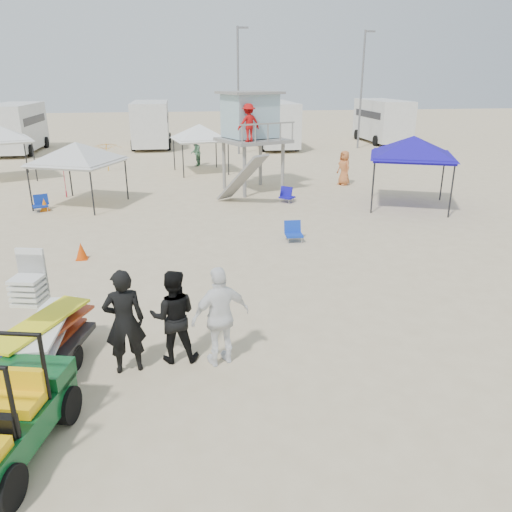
{
  "coord_description": "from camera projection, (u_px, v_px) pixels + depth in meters",
  "views": [
    {
      "loc": [
        -1.07,
        -7.25,
        5.07
      ],
      "look_at": [
        0.5,
        3.0,
        1.3
      ],
      "focal_mm": 35.0,
      "sensor_mm": 36.0,
      "label": 1
    }
  ],
  "objects": [
    {
      "name": "surf_trailer",
      "position": [
        40.0,
        328.0,
        8.9
      ],
      "size": [
        1.63,
        2.39,
        2.01
      ],
      "color": "black",
      "rests_on": "ground"
    },
    {
      "name": "man_mid",
      "position": [
        173.0,
        316.0,
        9.16
      ],
      "size": [
        0.91,
        0.73,
        1.8
      ],
      "primitive_type": "imported",
      "rotation": [
        0.0,
        0.0,
        3.08
      ],
      "color": "black",
      "rests_on": "ground"
    },
    {
      "name": "light_pole_right",
      "position": [
        361.0,
        91.0,
        35.45
      ],
      "size": [
        0.14,
        0.14,
        8.0
      ],
      "primitive_type": "cylinder",
      "color": "slate",
      "rests_on": "ground"
    },
    {
      "name": "distant_beachgoers",
      "position": [
        259.0,
        159.0,
        26.88
      ],
      "size": [
        7.72,
        7.46,
        1.66
      ],
      "color": "#C16A37",
      "rests_on": "ground"
    },
    {
      "name": "light_pole_left",
      "position": [
        238.0,
        92.0,
        32.77
      ],
      "size": [
        0.14,
        0.14,
        8.0
      ],
      "primitive_type": "cylinder",
      "color": "slate",
      "rests_on": "ground"
    },
    {
      "name": "beach_chair_b",
      "position": [
        293.0,
        231.0,
        16.14
      ],
      "size": [
        0.56,
        0.6,
        0.64
      ],
      "color": "#1036B5",
      "rests_on": "ground"
    },
    {
      "name": "rv_far_right",
      "position": [
        382.0,
        119.0,
        39.41
      ],
      "size": [
        2.64,
        6.6,
        3.25
      ],
      "color": "silver",
      "rests_on": "ground"
    },
    {
      "name": "cone_near",
      "position": [
        81.0,
        251.0,
        14.51
      ],
      "size": [
        0.34,
        0.34,
        0.5
      ],
      "primitive_type": "cone",
      "color": "#D74006",
      "rests_on": "ground"
    },
    {
      "name": "beach_chair_c",
      "position": [
        286.0,
        195.0,
        21.11
      ],
      "size": [
        0.74,
        0.86,
        0.64
      ],
      "color": "#140FA4",
      "rests_on": "ground"
    },
    {
      "name": "canopy_white_c",
      "position": [
        199.0,
        127.0,
        26.79
      ],
      "size": [
        3.06,
        3.06,
        3.01
      ],
      "color": "black",
      "rests_on": "ground"
    },
    {
      "name": "cone_far",
      "position": [
        44.0,
        205.0,
        19.71
      ],
      "size": [
        0.34,
        0.34,
        0.5
      ],
      "primitive_type": "cone",
      "color": "orange",
      "rests_on": "ground"
    },
    {
      "name": "beach_chair_a",
      "position": [
        41.0,
        203.0,
        19.71
      ],
      "size": [
        0.69,
        0.75,
        0.64
      ],
      "color": "#0D2B96",
      "rests_on": "ground"
    },
    {
      "name": "umbrella_a",
      "position": [
        64.0,
        177.0,
        21.6
      ],
      "size": [
        2.45,
        2.47,
        1.81
      ],
      "primitive_type": "imported",
      "rotation": [
        0.0,
        0.0,
        -0.27
      ],
      "color": "red",
      "rests_on": "ground"
    },
    {
      "name": "man_right",
      "position": [
        221.0,
        316.0,
        9.03
      ],
      "size": [
        1.21,
        0.8,
        1.91
      ],
      "primitive_type": "imported",
      "rotation": [
        0.0,
        0.0,
        3.47
      ],
      "color": "white",
      "rests_on": "ground"
    },
    {
      "name": "canopy_white_a",
      "position": [
        76.0,
        146.0,
        19.87
      ],
      "size": [
        3.76,
        3.76,
        2.98
      ],
      "color": "black",
      "rests_on": "ground"
    },
    {
      "name": "rv_mid_left",
      "position": [
        151.0,
        122.0,
        36.84
      ],
      "size": [
        2.65,
        6.5,
        3.25
      ],
      "color": "silver",
      "rests_on": "ground"
    },
    {
      "name": "man_left",
      "position": [
        124.0,
        322.0,
        8.78
      ],
      "size": [
        0.78,
        0.58,
        1.96
      ],
      "primitive_type": "imported",
      "rotation": [
        0.0,
        0.0,
        3.3
      ],
      "color": "black",
      "rests_on": "ground"
    },
    {
      "name": "canopy_blue",
      "position": [
        414.0,
        140.0,
        19.58
      ],
      "size": [
        3.93,
        3.93,
        3.24
      ],
      "color": "black",
      "rests_on": "ground"
    },
    {
      "name": "rv_mid_right",
      "position": [
        274.0,
        122.0,
        36.73
      ],
      "size": [
        2.64,
        7.0,
        3.25
      ],
      "color": "silver",
      "rests_on": "ground"
    },
    {
      "name": "umbrella_b",
      "position": [
        107.0,
        157.0,
        27.73
      ],
      "size": [
        1.96,
        1.99,
        1.57
      ],
      "primitive_type": "imported",
      "rotation": [
        0.0,
        0.0,
        0.15
      ],
      "color": "#F7A016",
      "rests_on": "ground"
    },
    {
      "name": "rv_far_left",
      "position": [
        16.0,
        126.0,
        34.16
      ],
      "size": [
        2.64,
        6.8,
        3.25
      ],
      "color": "silver",
      "rests_on": "ground"
    },
    {
      "name": "ground",
      "position": [
        254.0,
        386.0,
        8.62
      ],
      "size": [
        140.0,
        140.0,
        0.0
      ],
      "primitive_type": "plane",
      "color": "beige",
      "rests_on": "ground"
    },
    {
      "name": "lifeguard_tower",
      "position": [
        251.0,
        120.0,
        22.25
      ],
      "size": [
        3.49,
        3.49,
        4.3
      ],
      "color": "gray",
      "rests_on": "ground"
    }
  ]
}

